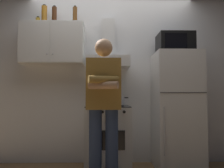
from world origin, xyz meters
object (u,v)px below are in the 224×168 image
upper_cabinet (53,44)px  stove_oven (108,137)px  range_hood (108,55)px  person_standing (104,105)px  bottle_rum_dark (54,16)px  bottle_spice_jar (38,21)px  bottle_liquor_amber (44,15)px  refrigerator (176,110)px  cooking_pot (118,101)px  bottle_beer_brown (75,16)px  microwave (175,44)px

upper_cabinet → stove_oven: size_ratio=1.03×
range_hood → person_standing: 1.01m
bottle_rum_dark → bottle_spice_jar: 0.26m
bottle_liquor_amber → upper_cabinet: bearing=-1.7°
refrigerator → bottle_spice_jar: 2.38m
bottle_spice_jar → cooking_pot: bearing=-13.6°
upper_cabinet → bottle_rum_dark: size_ratio=3.24×
stove_oven → bottle_beer_brown: size_ratio=3.14×
upper_cabinet → bottle_liquor_amber: 0.46m
refrigerator → person_standing: bearing=-148.8°
upper_cabinet → refrigerator: 2.00m
refrigerator → cooking_pot: bearing=-171.7°
stove_oven → bottle_spice_jar: bottle_spice_jar is taller
upper_cabinet → range_hood: range_hood is taller
bottle_beer_brown → bottle_rum_dark: bearing=-179.6°
cooking_pot → bottle_beer_brown: size_ratio=1.00×
upper_cabinet → microwave: bearing=-3.5°
cooking_pot → bottle_liquor_amber: size_ratio=0.97×
person_standing → bottle_rum_dark: bottle_rum_dark is taller
refrigerator → bottle_rum_dark: (-1.74, 0.14, 1.38)m
upper_cabinet → refrigerator: size_ratio=0.56×
upper_cabinet → bottle_spice_jar: bottle_spice_jar is taller
person_standing → bottle_rum_dark: 1.66m
cooking_pot → bottle_liquor_amber: 1.66m
refrigerator → bottle_liquor_amber: (-1.89, 0.13, 1.39)m
microwave → bottle_beer_brown: 1.51m
range_hood → person_standing: bearing=-93.9°
person_standing → microwave: bearing=32.0°
person_standing → bottle_liquor_amber: 1.73m
microwave → bottle_spice_jar: 2.03m
microwave → person_standing: microwave is taller
bottle_beer_brown → bottle_spice_jar: (-0.55, 0.02, -0.08)m
stove_oven → bottle_liquor_amber: bottle_liquor_amber is taller
person_standing → bottle_spice_jar: bottle_spice_jar is taller
bottle_beer_brown → cooking_pot: bearing=-22.9°
microwave → cooking_pot: 1.16m
range_hood → bottle_liquor_amber: bearing=179.8°
person_standing → cooking_pot: 0.52m
range_hood → microwave: 0.97m
upper_cabinet → bottle_beer_brown: bottle_beer_brown is taller
range_hood → bottle_rum_dark: bearing=179.0°
refrigerator → bottle_beer_brown: (-1.44, 0.14, 1.38)m
bottle_liquor_amber → range_hood: bearing=-0.2°
microwave → bottle_liquor_amber: 1.94m
refrigerator → microwave: bearing=90.9°
range_hood → bottle_spice_jar: bottle_spice_jar is taller
person_standing → stove_oven: bearing=85.3°
range_hood → bottle_rum_dark: (-0.79, 0.01, 0.58)m
microwave → range_hood: bearing=173.5°
range_hood → refrigerator: size_ratio=0.47×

